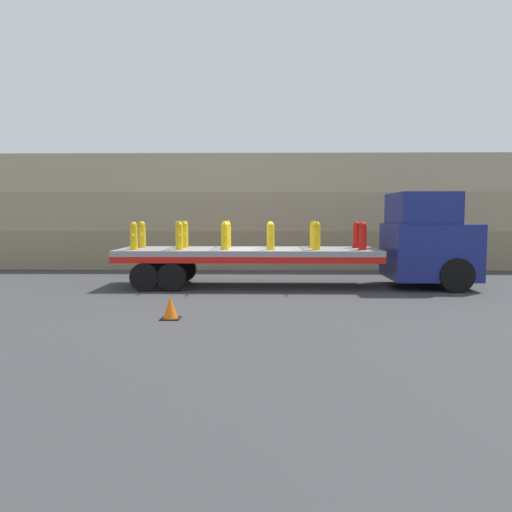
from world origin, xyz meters
TOP-DOWN VIEW (x-y plane):
  - ground_plane at (0.00, 0.00)m, footprint 120.00×120.00m
  - rock_cliff at (0.00, 6.55)m, footprint 60.00×3.30m
  - truck_cab at (6.01, 0.00)m, footprint 2.68×2.73m
  - flatbed_trailer at (-0.53, 0.00)m, footprint 8.56×2.55m
  - fire_hydrant_yellow_near_0 at (-3.68, -0.54)m, footprint 0.30×0.48m
  - fire_hydrant_yellow_far_0 at (-3.68, 0.54)m, footprint 0.30×0.48m
  - fire_hydrant_yellow_near_1 at (-2.21, -0.54)m, footprint 0.30×0.48m
  - fire_hydrant_yellow_far_1 at (-2.21, 0.54)m, footprint 0.30×0.48m
  - fire_hydrant_yellow_near_2 at (-0.74, -0.54)m, footprint 0.30×0.48m
  - fire_hydrant_yellow_far_2 at (-0.74, 0.54)m, footprint 0.30×0.48m
  - fire_hydrant_yellow_near_3 at (0.74, -0.54)m, footprint 0.30×0.48m
  - fire_hydrant_yellow_far_3 at (0.74, 0.54)m, footprint 0.30×0.48m
  - fire_hydrant_yellow_near_4 at (2.21, -0.54)m, footprint 0.30×0.48m
  - fire_hydrant_yellow_far_4 at (2.21, 0.54)m, footprint 0.30×0.48m
  - fire_hydrant_red_near_5 at (3.68, -0.54)m, footprint 0.30×0.48m
  - fire_hydrant_red_far_5 at (3.68, 0.54)m, footprint 0.30×0.48m
  - cargo_strap_rear at (-2.21, 0.00)m, footprint 0.05×2.65m
  - cargo_strap_middle at (-0.74, 0.00)m, footprint 0.05×2.65m
  - cargo_strap_front at (2.21, 0.00)m, footprint 0.05×2.65m
  - traffic_cone at (-1.61, -5.28)m, footprint 0.44×0.44m

SIDE VIEW (x-z plane):
  - ground_plane at x=0.00m, z-range 0.00..0.00m
  - traffic_cone at x=-1.61m, z-range -0.01..0.52m
  - flatbed_trailer at x=-0.53m, z-range 0.39..1.65m
  - truck_cab at x=6.01m, z-range -0.02..3.08m
  - fire_hydrant_yellow_near_0 at x=-3.68m, z-range 1.25..2.15m
  - fire_hydrant_yellow_far_0 at x=-3.68m, z-range 1.25..2.15m
  - fire_hydrant_yellow_near_1 at x=-2.21m, z-range 1.25..2.15m
  - fire_hydrant_yellow_far_1 at x=-2.21m, z-range 1.25..2.15m
  - fire_hydrant_yellow_near_2 at x=-0.74m, z-range 1.25..2.15m
  - fire_hydrant_yellow_far_2 at x=-0.74m, z-range 1.25..2.15m
  - fire_hydrant_yellow_near_3 at x=0.74m, z-range 1.25..2.15m
  - fire_hydrant_yellow_far_3 at x=0.74m, z-range 1.25..2.15m
  - fire_hydrant_yellow_near_4 at x=2.21m, z-range 1.25..2.15m
  - fire_hydrant_yellow_far_4 at x=2.21m, z-range 1.25..2.15m
  - fire_hydrant_red_near_5 at x=3.68m, z-range 1.25..2.15m
  - fire_hydrant_red_far_5 at x=3.68m, z-range 1.25..2.15m
  - cargo_strap_rear at x=-2.21m, z-range 2.16..2.17m
  - cargo_strap_middle at x=-0.74m, z-range 2.16..2.17m
  - cargo_strap_front at x=2.21m, z-range 2.16..2.17m
  - rock_cliff at x=0.00m, z-range 0.00..5.05m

